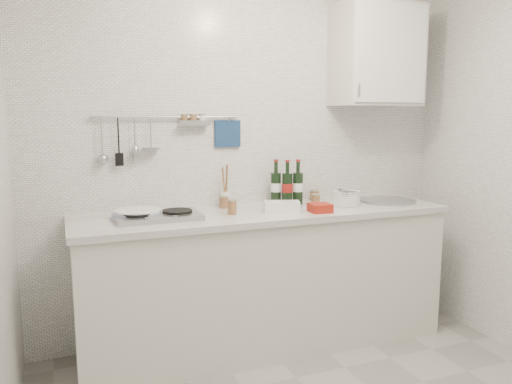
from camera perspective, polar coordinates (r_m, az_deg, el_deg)
back_wall at (r=3.47m, az=-0.81°, el=4.09°), size 3.00×0.02×2.50m
counter at (r=3.37m, az=1.15°, el=-10.27°), size 2.44×0.64×0.96m
wall_rail at (r=3.27m, az=-10.49°, el=6.75°), size 0.98×0.09×0.34m
wall_cabinet at (r=3.75m, az=13.64°, el=14.91°), size 0.60×0.38×0.70m
plate_stack_hob at (r=3.08m, az=-13.50°, el=-2.46°), size 0.31×0.30×0.05m
plate_stack_sink at (r=3.51m, az=10.16°, el=-0.67°), size 0.24×0.23×0.10m
wine_bottles at (r=3.44m, az=3.56°, el=1.10°), size 0.22×0.13×0.31m
butter_dish at (r=3.20m, az=2.98°, el=-1.67°), size 0.25×0.18×0.07m
strawberry_punnet at (r=3.21m, az=7.33°, el=-1.81°), size 0.14×0.14×0.05m
utensil_crock at (r=3.36m, az=-3.50°, el=-0.59°), size 0.07×0.07×0.29m
jar_a at (r=3.33m, az=-3.70°, el=-1.10°), size 0.06×0.06×0.08m
jar_b at (r=3.65m, az=6.70°, el=-0.35°), size 0.07×0.07×0.08m
jar_c at (r=3.47m, az=6.83°, el=-0.83°), size 0.06×0.06×0.07m
jar_d at (r=3.11m, az=-2.75°, el=-1.69°), size 0.06×0.06×0.10m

